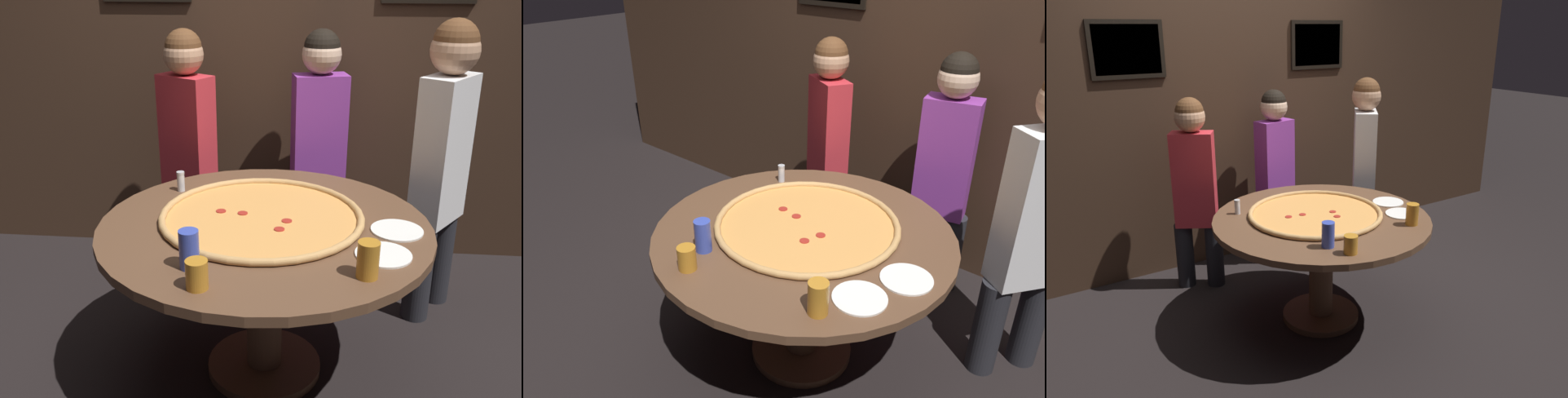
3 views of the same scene
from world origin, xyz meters
The scene contains 13 objects.
ground_plane centered at (0.00, 0.00, 0.00)m, with size 24.00×24.00×0.00m, color black.
back_wall centered at (0.00, 1.30, 1.30)m, with size 6.40×0.08×2.60m.
dining_table centered at (0.00, 0.00, 0.59)m, with size 1.40×1.40×0.74m.
giant_pizza centered at (-0.02, 0.05, 0.75)m, with size 0.88×0.88×0.03m.
drink_cup_centre_back centered at (0.40, -0.41, 0.81)m, with size 0.08×0.08×0.13m, color #BC7A23.
drink_cup_far_right centered at (-0.18, -0.54, 0.79)m, with size 0.08×0.08×0.10m, color #BC7A23.
drink_cup_beside_pizza centered at (-0.23, -0.41, 0.81)m, with size 0.07×0.07×0.15m, color #384CB7.
white_plate_right_side centered at (0.55, -0.02, 0.74)m, with size 0.21×0.21×0.01m, color white.
white_plate_left_side centered at (0.47, -0.25, 0.74)m, with size 0.21×0.21×0.01m, color white.
condiment_shaker centered at (-0.43, 0.34, 0.79)m, with size 0.04×0.04×0.10m.
diner_side_right centered at (-0.52, 0.89, 0.82)m, with size 0.38×0.29×1.44m.
diner_side_left centered at (0.83, 0.60, 0.87)m, with size 0.34×0.39×1.53m.
diner_centre_back centered at (0.22, 1.00, 0.81)m, with size 0.38×0.22×1.44m.
Camera 3 is at (-1.73, -2.53, 1.92)m, focal length 35.00 mm.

